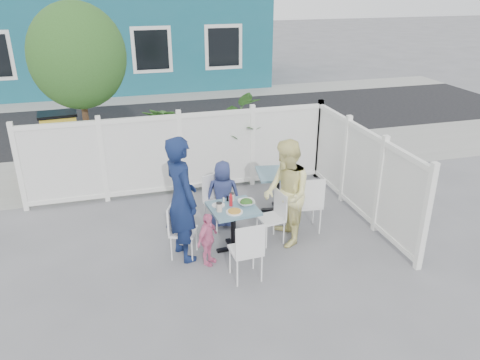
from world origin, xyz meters
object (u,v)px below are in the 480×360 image
object	(u,v)px
main_table	(233,217)
boy	(223,194)
chair_back	(217,197)
man	(182,199)
utility_cabinet	(62,146)
toddler	(208,239)
chair_near	(248,248)
spare_table	(278,181)
chair_left	(178,227)
chair_right	(275,213)
woman	(286,194)

from	to	relation	value
main_table	boy	xyz separation A→B (m)	(0.04, 0.82, 0.01)
chair_back	man	world-z (taller)	man
utility_cabinet	toddler	size ratio (longest dim) A/B	1.59
utility_cabinet	man	size ratio (longest dim) A/B	0.68
toddler	chair_near	bearing A→B (deg)	-97.75
utility_cabinet	toddler	distance (m)	4.80
chair_near	man	size ratio (longest dim) A/B	0.48
spare_table	chair_left	bearing A→B (deg)	-152.60
main_table	utility_cabinet	bearing A→B (deg)	124.58
chair_left	toddler	xyz separation A→B (m)	(0.37, -0.35, -0.08)
utility_cabinet	chair_back	bearing A→B (deg)	-54.93
main_table	chair_back	size ratio (longest dim) A/B	0.83
main_table	boy	world-z (taller)	boy
chair_right	toddler	distance (m)	1.23
chair_right	man	world-z (taller)	man
chair_right	woman	world-z (taller)	woman
woman	main_table	bearing A→B (deg)	-84.34
boy	main_table	bearing A→B (deg)	99.96
chair_near	toddler	distance (m)	0.73
main_table	spare_table	bearing A→B (deg)	43.95
spare_table	chair_left	size ratio (longest dim) A/B	0.96
spare_table	boy	world-z (taller)	boy
utility_cabinet	woman	xyz separation A→B (m)	(3.58, -3.94, 0.20)
man	main_table	bearing A→B (deg)	-108.61
man	woman	xyz separation A→B (m)	(1.63, -0.02, -0.11)
chair_back	man	xyz separation A→B (m)	(-0.71, -0.82, 0.44)
spare_table	chair_near	distance (m)	2.24
main_table	chair_right	bearing A→B (deg)	6.45
boy	chair_near	bearing A→B (deg)	100.61
utility_cabinet	chair_left	xyz separation A→B (m)	(1.88, -3.88, -0.16)
chair_back	man	bearing A→B (deg)	27.24
chair_right	chair_back	bearing A→B (deg)	35.78
chair_right	toddler	xyz separation A→B (m)	(-1.18, -0.37, -0.08)
chair_left	chair_back	bearing A→B (deg)	158.03
chair_left	chair_near	distance (m)	1.23
utility_cabinet	main_table	size ratio (longest dim) A/B	1.74
chair_back	toddler	xyz separation A→B (m)	(-0.40, -1.14, -0.11)
chair_left	toddler	distance (m)	0.52
chair_back	spare_table	bearing A→B (deg)	168.46
toddler	utility_cabinet	bearing A→B (deg)	72.60
utility_cabinet	toddler	bearing A→B (deg)	-67.57
utility_cabinet	chair_near	bearing A→B (deg)	-66.31
woman	chair_back	bearing A→B (deg)	-127.26
chair_near	boy	bearing A→B (deg)	84.95
main_table	chair_back	xyz separation A→B (m)	(-0.06, 0.85, -0.04)
chair_left	chair_back	size ratio (longest dim) A/B	0.94
main_table	chair_left	bearing A→B (deg)	175.89
main_table	woman	xyz separation A→B (m)	(0.86, 0.01, 0.29)
man	boy	xyz separation A→B (m)	(0.82, 0.79, -0.38)
main_table	boy	distance (m)	0.82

